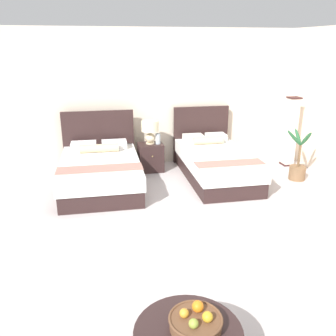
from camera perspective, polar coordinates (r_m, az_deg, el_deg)
The scene contains 10 objects.
ground_plane at distance 4.72m, azimuth 3.73°, elevation -11.39°, with size 9.89×10.21×0.02m, color #BDB2B1.
wall_back at distance 7.37m, azimuth -3.22°, elevation 10.92°, with size 9.89×0.12×2.68m, color beige.
bed_near_window at distance 6.39m, azimuth -10.63°, elevation -0.36°, with size 1.40×2.08×1.17m.
bed_near_corner at distance 6.76m, azimuth 7.40°, elevation 0.92°, with size 1.20×2.23×1.16m.
nightstand at distance 7.08m, azimuth -2.76°, elevation 1.72°, with size 0.48×0.43×0.54m.
table_lamp at distance 6.95m, azimuth -2.86°, elevation 6.15°, with size 0.33×0.33×0.45m.
vase at distance 6.96m, azimuth -1.59°, elevation 4.64°, with size 0.10×0.10×0.21m.
fruit_bowl at distance 2.83m, azimuth 4.40°, elevation -23.01°, with size 0.40×0.40×0.17m.
floor_lamp_corner at distance 7.71m, azimuth 18.76°, elevation 5.42°, with size 0.23×0.23×1.39m.
potted_palm at distance 7.01m, azimuth 19.81°, elevation 0.29°, with size 0.52×0.57×0.96m.
Camera 1 is at (-1.16, -3.90, 2.38)m, focal length 38.61 mm.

